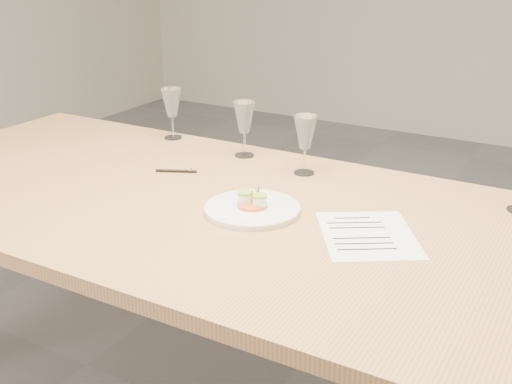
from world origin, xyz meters
The scene contains 7 objects.
dining_table centered at (0.00, 0.00, 0.68)m, with size 2.40×1.00×0.75m.
dinner_plate centered at (0.03, -0.01, 0.76)m, with size 0.25×0.25×0.07m.
recipe_sheet centered at (0.35, 0.01, 0.75)m, with size 0.34×0.36×0.00m.
ballpoint_pen centered at (-0.33, 0.14, 0.75)m, with size 0.12×0.06×0.01m.
wine_glass_0 centered at (-0.56, 0.44, 0.88)m, with size 0.07×0.07×0.18m.
wine_glass_1 centered at (-0.23, 0.39, 0.88)m, with size 0.07×0.07×0.18m.
wine_glass_2 centered at (0.02, 0.33, 0.88)m, with size 0.07×0.07×0.18m.
Camera 1 is at (0.82, -1.36, 1.42)m, focal length 45.00 mm.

